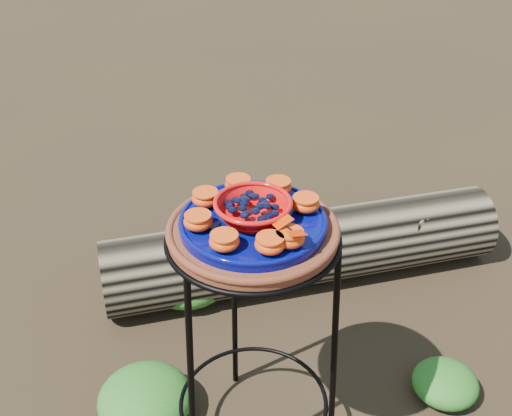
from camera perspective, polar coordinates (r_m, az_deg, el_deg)
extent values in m
cylinder|color=#48180E|center=(1.44, -0.27, -2.22)|extent=(0.38, 0.38, 0.03)
cylinder|color=#000044|center=(1.43, -0.27, -1.35)|extent=(0.33, 0.33, 0.02)
ellipsoid|color=#CA0F00|center=(1.34, 3.00, -2.69)|extent=(0.06, 0.06, 0.04)
ellipsoid|color=#CA0F00|center=(1.45, 4.42, 0.38)|extent=(0.06, 0.06, 0.04)
ellipsoid|color=#CA0F00|center=(1.51, 1.98, 1.88)|extent=(0.06, 0.06, 0.04)
ellipsoid|color=#CA0F00|center=(1.51, -1.59, 2.07)|extent=(0.06, 0.06, 0.04)
ellipsoid|color=#CA0F00|center=(1.47, -4.51, 0.87)|extent=(0.06, 0.06, 0.04)
ellipsoid|color=#CA0F00|center=(1.39, -5.17, -1.19)|extent=(0.06, 0.06, 0.04)
ellipsoid|color=#CA0F00|center=(1.33, -2.84, -2.98)|extent=(0.06, 0.06, 0.04)
ellipsoid|color=#CA0F00|center=(1.32, 1.24, -3.24)|extent=(0.06, 0.06, 0.04)
ellipsoid|color=#1A561B|center=(1.97, -9.84, -16.31)|extent=(0.28, 0.28, 0.14)
ellipsoid|color=#1A561B|center=(2.09, 16.49, -14.64)|extent=(0.20, 0.20, 0.10)
ellipsoid|color=#1A561B|center=(2.34, -6.09, -6.13)|extent=(0.30, 0.30, 0.15)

